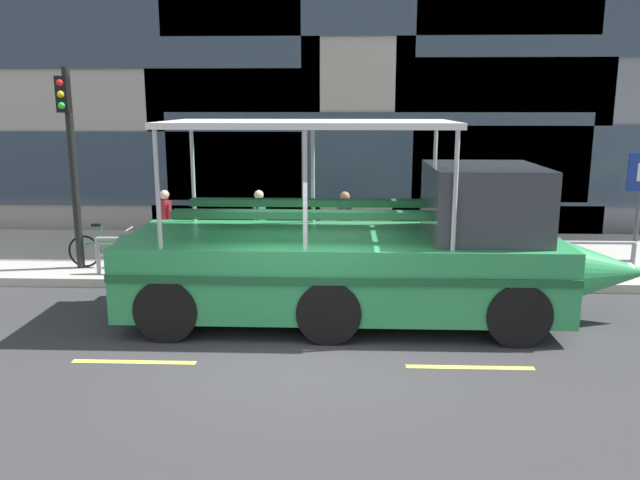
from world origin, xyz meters
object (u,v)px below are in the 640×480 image
parking_sign (640,193)px  pedestrian_mid_left (345,220)px  pedestrian_near_stern (166,217)px  traffic_light_pole (70,149)px  pedestrian_mid_right (259,217)px  duck_tour_boat (373,256)px  pedestrian_near_bow (510,214)px  leaned_bicycle (108,250)px

parking_sign → pedestrian_mid_left: (-5.90, 0.78, -0.74)m
pedestrian_near_stern → pedestrian_mid_left: bearing=-4.6°
traffic_light_pole → pedestrian_mid_right: size_ratio=2.70×
traffic_light_pole → pedestrian_near_stern: size_ratio=2.67×
traffic_light_pole → pedestrian_mid_right: traffic_light_pole is taller
duck_tour_boat → pedestrian_near_bow: 4.80m
leaned_bicycle → pedestrian_mid_right: pedestrian_mid_right is taller
pedestrian_mid_right → pedestrian_mid_left: bearing=-13.6°
pedestrian_mid_left → pedestrian_near_stern: (-4.04, 0.33, -0.02)m
traffic_light_pole → parking_sign: size_ratio=1.67×
pedestrian_mid_left → pedestrian_mid_right: pedestrian_mid_left is taller
leaned_bicycle → pedestrian_mid_right: 3.34m
pedestrian_mid_left → traffic_light_pole: bearing=-173.2°
parking_sign → pedestrian_near_stern: (-9.94, 1.11, -0.76)m
parking_sign → leaned_bicycle: parking_sign is taller
pedestrian_mid_left → parking_sign: bearing=-7.5°
traffic_light_pole → leaned_bicycle: bearing=9.3°
pedestrian_near_bow → pedestrian_mid_right: size_ratio=1.13×
parking_sign → pedestrian_near_bow: parking_sign is taller
pedestrian_near_stern → leaned_bicycle: bearing=-138.5°
pedestrian_mid_left → pedestrian_near_stern: size_ratio=1.02×
traffic_light_pole → pedestrian_near_bow: 9.51m
duck_tour_boat → pedestrian_near_stern: size_ratio=5.75×
parking_sign → pedestrian_near_bow: 2.64m
pedestrian_mid_left → pedestrian_mid_right: size_ratio=1.03×
duck_tour_boat → traffic_light_pole: bearing=158.2°
duck_tour_boat → pedestrian_mid_left: duck_tour_boat is taller
pedestrian_near_bow → pedestrian_mid_right: 5.60m
duck_tour_boat → pedestrian_mid_left: size_ratio=5.64×
pedestrian_mid_left → duck_tour_boat: bearing=-81.1°
pedestrian_near_bow → pedestrian_mid_left: pedestrian_near_bow is taller
parking_sign → pedestrian_near_stern: bearing=173.6°
traffic_light_pole → pedestrian_near_stern: 2.48m
traffic_light_pole → duck_tour_boat: 6.81m
pedestrian_mid_right → pedestrian_near_stern: (-2.11, -0.14, 0.01)m
traffic_light_pole → pedestrian_mid_right: bearing=17.0°
traffic_light_pole → pedestrian_near_stern: bearing=31.7°
pedestrian_mid_right → pedestrian_near_bow: bearing=-0.0°
parking_sign → pedestrian_mid_left: 6.00m
pedestrian_near_stern → pedestrian_mid_right: bearing=3.8°
parking_sign → leaned_bicycle: size_ratio=1.44×
traffic_light_pole → leaned_bicycle: traffic_light_pole is taller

